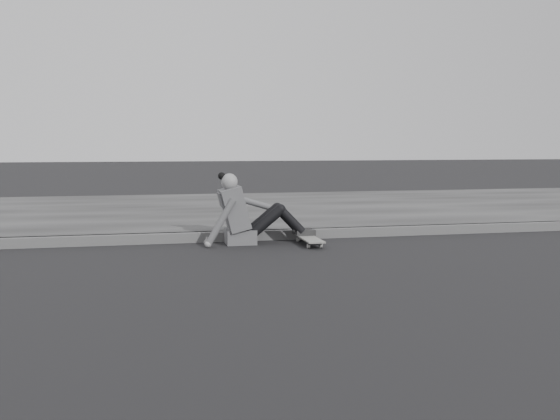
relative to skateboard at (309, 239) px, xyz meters
The scene contains 5 objects.
ground 2.46m from the skateboard, 57.48° to the right, with size 80.00×80.00×0.00m, color black.
curb 1.42m from the skateboard, 20.84° to the left, with size 24.00×0.16×0.12m, color #4E4E4E.
sidewalk 3.76m from the skateboard, 69.41° to the left, with size 24.00×6.00×0.12m, color #333333.
skateboard is the anchor object (origin of this frame).
seated_woman 0.83m from the skateboard, 161.47° to the left, with size 1.38×0.46×0.88m.
Camera 1 is at (-3.25, -5.14, 1.21)m, focal length 40.00 mm.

